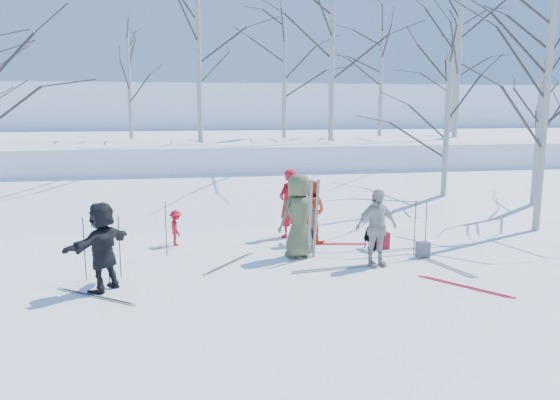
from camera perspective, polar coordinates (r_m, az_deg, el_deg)
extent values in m
plane|color=white|center=(12.18, 1.28, -7.22)|extent=(120.00, 120.00, 0.00)
cube|color=white|center=(18.87, -3.01, -0.66)|extent=(70.00, 9.49, 4.12)
cube|color=white|center=(28.62, -5.61, 4.58)|extent=(70.00, 18.00, 2.20)
cube|color=white|center=(49.49, -7.70, 7.86)|extent=(90.00, 30.00, 6.00)
imported|color=#505533|center=(12.91, 1.97, -1.66)|extent=(1.14, 0.94, 2.00)
imported|color=red|center=(14.91, 0.90, -0.34)|extent=(0.81, 0.79, 1.88)
imported|color=red|center=(14.38, 3.29, -1.19)|extent=(1.02, 1.01, 1.66)
imported|color=red|center=(14.34, -10.81, -2.87)|extent=(0.44, 0.65, 0.93)
imported|color=beige|center=(12.38, 10.04, -2.88)|extent=(1.10, 0.62, 1.76)
imported|color=black|center=(11.12, -18.06, -4.65)|extent=(1.39, 1.62, 1.76)
imported|color=black|center=(13.90, 9.52, -4.06)|extent=(0.41, 0.68, 0.53)
cube|color=silver|center=(12.74, 3.15, -2.06)|extent=(0.10, 0.16, 1.90)
cube|color=silver|center=(12.83, 3.78, -1.98)|extent=(0.14, 0.23, 1.89)
cylinder|color=black|center=(11.88, -16.41, -4.71)|extent=(0.02, 0.02, 1.34)
cylinder|color=black|center=(13.42, 14.98, -3.00)|extent=(0.02, 0.02, 1.34)
cylinder|color=black|center=(11.90, -19.76, -4.86)|extent=(0.02, 0.02, 1.34)
cylinder|color=black|center=(14.68, 3.31, -1.60)|extent=(0.02, 0.02, 1.34)
cylinder|color=black|center=(13.48, 13.91, -2.90)|extent=(0.02, 0.02, 1.34)
cylinder|color=black|center=(13.37, -11.83, -2.92)|extent=(0.02, 0.02, 1.34)
cylinder|color=black|center=(11.50, -17.54, -5.24)|extent=(0.02, 0.02, 1.34)
cylinder|color=black|center=(14.29, 1.33, -1.90)|extent=(0.02, 0.02, 1.34)
cube|color=maroon|center=(14.06, 10.66, -4.18)|extent=(0.32, 0.22, 0.42)
cube|color=#55575C|center=(13.47, 14.71, -5.04)|extent=(0.30, 0.20, 0.38)
cube|color=black|center=(14.53, 2.90, -3.61)|extent=(0.34, 0.24, 0.40)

